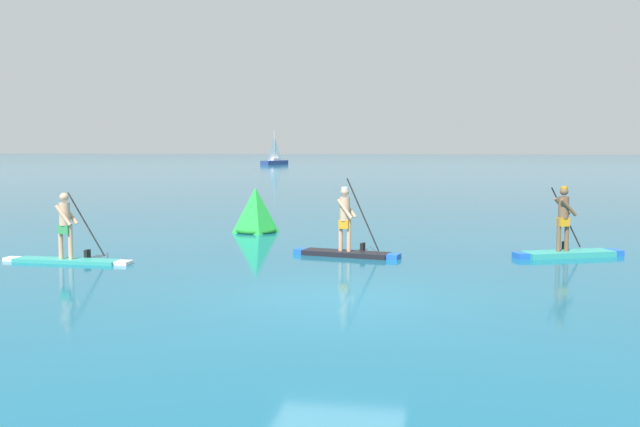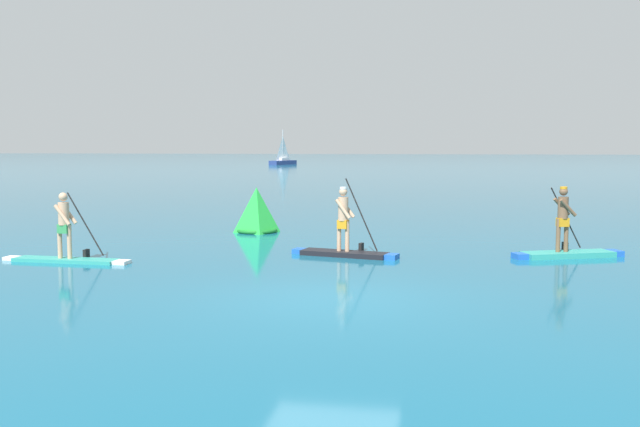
# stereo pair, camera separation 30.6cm
# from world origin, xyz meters

# --- Properties ---
(ground) EXTENTS (440.00, 440.00, 0.00)m
(ground) POSITION_xyz_m (0.00, 0.00, 0.00)
(ground) COLOR #145B7A
(paddleboarder_near_left) EXTENTS (3.29, 0.79, 1.75)m
(paddleboarder_near_left) POSITION_xyz_m (-7.03, 3.08, 0.41)
(paddleboarder_near_left) COLOR teal
(paddleboarder_near_left) RESTS_ON ground
(paddleboarder_mid_center) EXTENTS (2.83, 1.08, 1.99)m
(paddleboarder_mid_center) POSITION_xyz_m (-0.50, 5.20, 0.39)
(paddleboarder_mid_center) COLOR black
(paddleboarder_mid_center) RESTS_ON ground
(paddleboarder_far_right) EXTENTS (2.87, 1.53, 1.80)m
(paddleboarder_far_right) POSITION_xyz_m (5.06, 6.06, 0.34)
(paddleboarder_far_right) COLOR teal
(paddleboarder_far_right) RESTS_ON ground
(race_marker_buoy) EXTENTS (1.44, 1.44, 1.46)m
(race_marker_buoy) POSITION_xyz_m (-4.08, 9.74, 0.66)
(race_marker_buoy) COLOR green
(race_marker_buoy) RESTS_ON ground
(sailboat_left_horizon) EXTENTS (3.19, 5.40, 5.12)m
(sailboat_left_horizon) POSITION_xyz_m (-22.36, 90.43, 0.63)
(sailboat_left_horizon) COLOR navy
(sailboat_left_horizon) RESTS_ON ground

